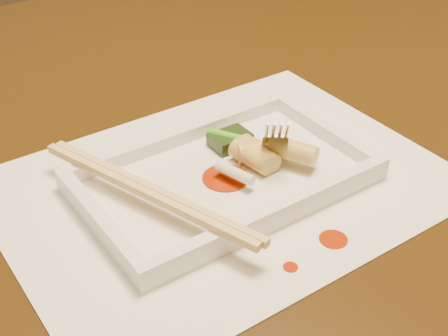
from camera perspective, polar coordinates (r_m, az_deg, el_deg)
table at (r=0.74m, az=-3.51°, el=-2.28°), size 1.40×0.90×0.75m
placemat at (r=0.58m, az=0.00°, el=-1.53°), size 0.40×0.30×0.00m
sauce_splatter_a at (r=0.52m, az=9.97°, el=-6.43°), size 0.02×0.02×0.00m
sauce_splatter_b at (r=0.50m, az=6.10°, el=-8.99°), size 0.01×0.01×0.00m
plate_base at (r=0.57m, az=0.00°, el=-1.15°), size 0.26×0.16×0.01m
plate_rim_far at (r=0.62m, az=-3.90°, el=2.99°), size 0.26×0.01×0.01m
plate_rim_near at (r=0.52m, az=4.65°, el=-4.10°), size 0.26×0.01×0.01m
plate_rim_left at (r=0.52m, az=-11.30°, el=-4.71°), size 0.01×0.14×0.01m
plate_rim_right at (r=0.64m, az=9.24°, el=3.43°), size 0.01×0.14×0.01m
veg_piece at (r=0.61m, az=0.56°, el=2.64°), size 0.04×0.03×0.01m
scallion_white at (r=0.56m, az=0.99°, el=-0.44°), size 0.02×0.04×0.01m
scallion_green at (r=0.60m, az=2.21°, el=2.45°), size 0.05×0.08×0.01m
chopstick_a at (r=0.53m, az=-7.33°, el=-2.23°), size 0.08×0.22×0.01m
chopstick_b at (r=0.53m, az=-6.58°, el=-1.94°), size 0.08×0.22×0.01m
fork at (r=0.58m, az=4.70°, el=8.27°), size 0.09×0.10×0.14m
sauce_blob_0 at (r=0.57m, az=0.16°, el=-0.90°), size 0.04×0.04×0.00m
rice_cake_0 at (r=0.58m, az=2.57°, el=1.04°), size 0.03×0.05×0.02m
rice_cake_1 at (r=0.59m, az=3.19°, el=1.40°), size 0.02×0.05×0.02m
rice_cake_2 at (r=0.58m, az=6.31°, el=1.57°), size 0.04×0.05×0.02m
rice_cake_3 at (r=0.59m, az=3.54°, el=1.70°), size 0.05×0.03×0.02m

